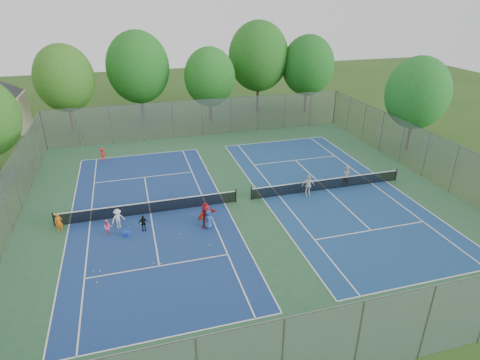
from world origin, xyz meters
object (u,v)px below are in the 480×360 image
net_right (327,184)px  instructor (346,176)px  ball_crate (126,234)px  ball_hopper (202,217)px  net_left (150,208)px

net_right → instructor: size_ratio=7.40×
ball_crate → instructor: bearing=8.9°
net_right → ball_hopper: (-10.61, -1.96, -0.21)m
net_right → ball_hopper: bearing=-169.5°
ball_crate → instructor: size_ratio=0.21×
net_right → ball_crate: (-15.73, -2.55, -0.30)m
net_left → instructor: (15.73, 0.19, 0.42)m
ball_crate → net_left: bearing=55.9°
ball_crate → instructor: (17.46, 2.75, 0.71)m
net_left → instructor: size_ratio=7.40×
instructor → net_right: bearing=5.7°
net_right → instructor: bearing=6.3°
ball_crate → instructor: 17.69m
net_left → instructor: 15.74m
ball_crate → ball_hopper: bearing=6.6°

